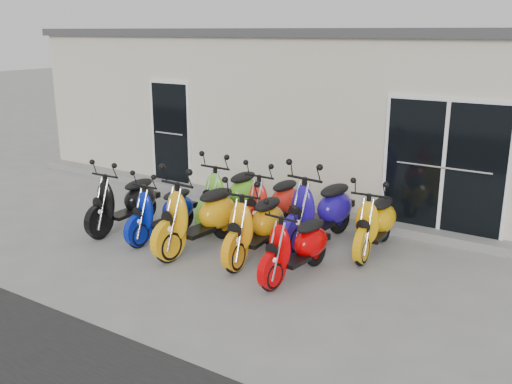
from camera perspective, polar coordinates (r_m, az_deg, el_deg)
ground at (r=9.17m, az=-2.06°, el=-5.37°), size 80.00×80.00×0.00m
building at (r=13.26m, az=11.04°, el=8.11°), size 14.00×6.00×3.20m
roof_cap at (r=13.14m, az=11.44°, el=15.38°), size 14.20×6.20×0.16m
front_step at (r=10.77m, az=4.13°, el=-1.73°), size 14.00×0.40×0.15m
door_left at (r=12.42m, az=-8.49°, el=6.14°), size 1.07×0.08×2.22m
door_right at (r=9.67m, az=18.32°, el=2.74°), size 2.02×0.08×2.22m
scooter_front_black at (r=9.98m, az=-13.10°, el=-0.11°), size 0.70×1.77×1.29m
scooter_front_blue at (r=9.43m, az=-9.36°, el=-1.11°), size 0.65×1.65×1.20m
scooter_front_orange_a at (r=8.83m, az=-5.78°, el=-1.37°), size 0.84×1.99×1.44m
scooter_front_orange_b at (r=8.46m, az=-0.04°, el=-2.39°), size 0.82×1.87×1.34m
scooter_front_red at (r=7.84m, az=4.07°, el=-4.49°), size 0.74×1.67×1.20m
scooter_back_green at (r=10.04m, az=-2.61°, el=0.61°), size 0.68×1.85×1.36m
scooter_back_red at (r=9.63m, az=1.67°, el=-0.25°), size 0.71×1.79×1.30m
scooter_back_blue at (r=9.09m, az=6.43°, el=-0.85°), size 0.93×2.03×1.45m
scooter_back_yellow at (r=8.88m, az=11.88°, el=-2.10°), size 0.75×1.76×1.27m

